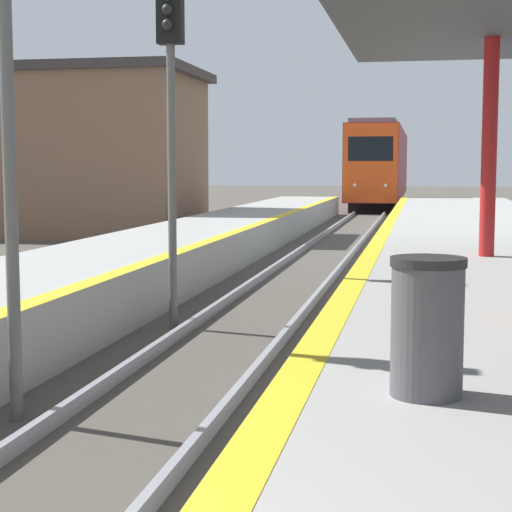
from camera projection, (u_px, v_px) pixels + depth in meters
The scene contains 5 objects.
train at pixel (381, 166), 50.96m from camera, with size 2.68×20.87×4.66m.
signal_near at pixel (5, 42), 7.52m from camera, with size 0.36×0.31×4.93m.
signal_mid at pixel (171, 88), 12.01m from camera, with size 0.36×0.31×4.93m.
trash_bin at pixel (427, 327), 5.47m from camera, with size 0.49×0.49×0.90m.
station_building at pixel (23, 152), 29.68m from camera, with size 12.48×5.69×5.61m.
Camera 1 is at (2.49, -1.42, 2.33)m, focal length 60.00 mm.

